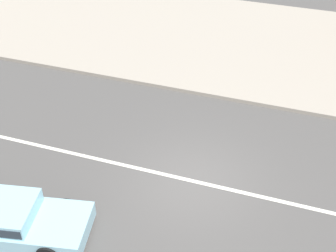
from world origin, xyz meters
name	(u,v)px	position (x,y,z in m)	size (l,w,h in m)	color
ground_plane	(193,181)	(0.00, 0.00, 0.00)	(160.00, 160.00, 0.00)	#4C4947
lane_centre_stripe	(193,181)	(0.00, 0.00, 0.00)	(50.40, 0.14, 0.01)	silver
kerb_strip	(252,44)	(0.00, 9.79, 0.07)	(68.00, 10.00, 0.15)	#9E9384
sedan_pale_blue_0	(6,219)	(-4.14, -3.58, 0.53)	(4.69, 2.49, 1.06)	#93C6D6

